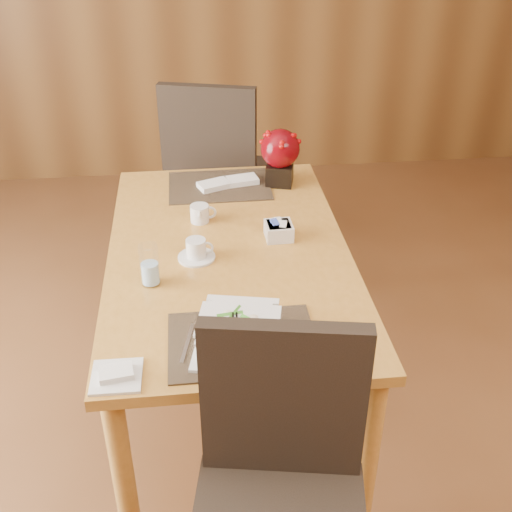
{
  "coord_description": "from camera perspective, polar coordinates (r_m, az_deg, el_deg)",
  "views": [
    {
      "loc": [
        -0.13,
        -1.46,
        2.0
      ],
      "look_at": [
        0.07,
        0.35,
        0.87
      ],
      "focal_mm": 45.0,
      "sensor_mm": 36.0,
      "label": 1
    }
  ],
  "objects": [
    {
      "name": "dining_table",
      "position": [
        2.46,
        -2.38,
        -1.34
      ],
      "size": [
        0.9,
        1.5,
        0.75
      ],
      "color": "#C18535",
      "rests_on": "ground"
    },
    {
      "name": "near_chair",
      "position": [
        1.83,
        2.18,
        -19.57
      ],
      "size": [
        0.55,
        0.55,
        1.01
      ],
      "rotation": [
        0.0,
        0.0,
        -0.18
      ],
      "color": "black",
      "rests_on": "ground"
    },
    {
      "name": "soup_setting",
      "position": [
        1.91,
        -1.53,
        -6.99
      ],
      "size": [
        0.31,
        0.31,
        0.11
      ],
      "rotation": [
        0.0,
        0.0,
        -0.21
      ],
      "color": "silver",
      "rests_on": "dining_table"
    },
    {
      "name": "berry_decor",
      "position": [
        2.86,
        2.16,
        9.08
      ],
      "size": [
        0.17,
        0.17,
        0.26
      ],
      "rotation": [
        0.0,
        0.0,
        -0.25
      ],
      "color": "black",
      "rests_on": "dining_table"
    },
    {
      "name": "placemat_far",
      "position": [
        2.89,
        -3.27,
        6.25
      ],
      "size": [
        0.45,
        0.33,
        0.01
      ],
      "primitive_type": "cube",
      "color": "black",
      "rests_on": "dining_table"
    },
    {
      "name": "creamer_jug",
      "position": [
        2.59,
        -5.03,
        3.78
      ],
      "size": [
        0.1,
        0.1,
        0.07
      ],
      "primitive_type": null,
      "rotation": [
        0.0,
        0.0,
        -0.01
      ],
      "color": "silver",
      "rests_on": "dining_table"
    },
    {
      "name": "water_glass",
      "position": [
        2.21,
        -9.45,
        -0.79
      ],
      "size": [
        0.08,
        0.08,
        0.15
      ],
      "primitive_type": "cylinder",
      "rotation": [
        0.0,
        0.0,
        0.26
      ],
      "color": "silver",
      "rests_on": "dining_table"
    },
    {
      "name": "sugar_caddy",
      "position": [
        2.47,
        2.04,
        2.26
      ],
      "size": [
        0.11,
        0.11,
        0.06
      ],
      "primitive_type": "cube",
      "rotation": [
        0.0,
        0.0,
        0.03
      ],
      "color": "silver",
      "rests_on": "dining_table"
    },
    {
      "name": "placemat_near",
      "position": [
        1.96,
        -1.2,
        -7.65
      ],
      "size": [
        0.45,
        0.33,
        0.01
      ],
      "primitive_type": "cube",
      "color": "black",
      "rests_on": "dining_table"
    },
    {
      "name": "far_chair",
      "position": [
        3.45,
        -3.66,
        7.99
      ],
      "size": [
        0.62,
        0.62,
        1.08
      ],
      "rotation": [
        0.0,
        0.0,
        2.88
      ],
      "color": "black",
      "rests_on": "ground"
    },
    {
      "name": "napkins_far",
      "position": [
        2.89,
        -2.3,
        6.57
      ],
      "size": [
        0.29,
        0.17,
        0.02
      ],
      "primitive_type": null,
      "rotation": [
        0.0,
        0.0,
        0.27
      ],
      "color": "white",
      "rests_on": "dining_table"
    },
    {
      "name": "coffee_cup",
      "position": [
        2.35,
        -5.34,
        0.5
      ],
      "size": [
        0.14,
        0.14,
        0.08
      ],
      "rotation": [
        0.0,
        0.0,
        -0.16
      ],
      "color": "silver",
      "rests_on": "dining_table"
    },
    {
      "name": "bread_plate",
      "position": [
        1.88,
        -12.28,
        -10.42
      ],
      "size": [
        0.15,
        0.15,
        0.01
      ],
      "primitive_type": "cube",
      "rotation": [
        0.0,
        0.0,
        -0.02
      ],
      "color": "silver",
      "rests_on": "dining_table"
    }
  ]
}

